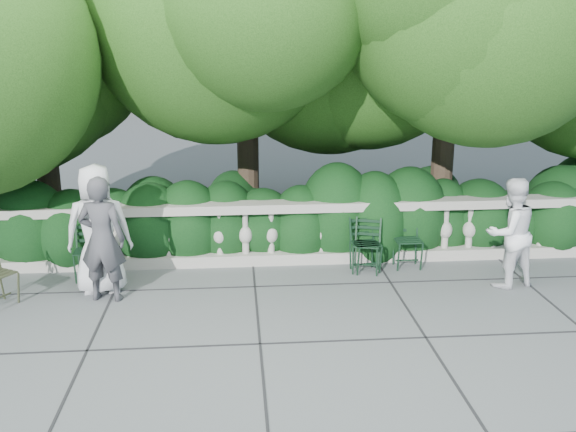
{
  "coord_description": "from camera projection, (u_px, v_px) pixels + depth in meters",
  "views": [
    {
      "loc": [
        -0.75,
        -7.87,
        3.5
      ],
      "look_at": [
        0.0,
        1.0,
        1.0
      ],
      "focal_mm": 40.0,
      "sensor_mm": 36.0,
      "label": 1
    }
  ],
  "objects": [
    {
      "name": "chair_weathered",
      "position": [
        8.0,
        308.0,
        8.57
      ],
      "size": [
        0.64,
        0.63,
        0.84
      ],
      "primitive_type": null,
      "rotation": [
        0.0,
        0.0,
        1.0
      ],
      "color": "black",
      "rests_on": "ground"
    },
    {
      "name": "ground",
      "position": [
        294.0,
        308.0,
        8.56
      ],
      "size": [
        90.0,
        90.0,
        0.0
      ],
      "primitive_type": "plane",
      "color": "#55595D",
      "rests_on": "ground"
    },
    {
      "name": "balustrade",
      "position": [
        284.0,
        234.0,
        10.15
      ],
      "size": [
        12.0,
        0.44,
        1.0
      ],
      "color": "#9E998E",
      "rests_on": "ground"
    },
    {
      "name": "person_woman_grey",
      "position": [
        102.0,
        239.0,
        8.62
      ],
      "size": [
        0.7,
        0.52,
        1.74
      ],
      "primitive_type": "imported",
      "rotation": [
        0.0,
        0.0,
        2.97
      ],
      "color": "#424247",
      "rests_on": "ground"
    },
    {
      "name": "person_casual_man",
      "position": [
        510.0,
        233.0,
        9.13
      ],
      "size": [
        0.91,
        0.79,
        1.6
      ],
      "primitive_type": "imported",
      "rotation": [
        0.0,
        0.0,
        3.41
      ],
      "color": "white",
      "rests_on": "ground"
    },
    {
      "name": "chair_c",
      "position": [
        368.0,
        274.0,
        9.77
      ],
      "size": [
        0.52,
        0.55,
        0.84
      ],
      "primitive_type": null,
      "rotation": [
        0.0,
        0.0,
        0.18
      ],
      "color": "black",
      "rests_on": "ground"
    },
    {
      "name": "chair_e",
      "position": [
        409.0,
        271.0,
        9.93
      ],
      "size": [
        0.44,
        0.48,
        0.84
      ],
      "primitive_type": null,
      "rotation": [
        0.0,
        0.0,
        -0.01
      ],
      "color": "black",
      "rests_on": "ground"
    },
    {
      "name": "person_businessman",
      "position": [
        98.0,
        229.0,
        8.88
      ],
      "size": [
        0.95,
        0.67,
        1.84
      ],
      "primitive_type": "imported",
      "rotation": [
        0.0,
        0.0,
        3.24
      ],
      "color": "white",
      "rests_on": "ground"
    },
    {
      "name": "shrub_hedge",
      "position": [
        279.0,
        240.0,
        11.43
      ],
      "size": [
        15.0,
        2.6,
        1.7
      ],
      "primitive_type": null,
      "color": "black",
      "rests_on": "ground"
    },
    {
      "name": "chair_b",
      "position": [
        89.0,
        283.0,
        9.42
      ],
      "size": [
        0.47,
        0.51,
        0.84
      ],
      "primitive_type": null,
      "rotation": [
        0.0,
        0.0,
        0.06
      ],
      "color": "black",
      "rests_on": "ground"
    },
    {
      "name": "tree_canopy",
      "position": [
        318.0,
        7.0,
        10.6
      ],
      "size": [
        15.04,
        6.52,
        6.78
      ],
      "color": "#3F3023",
      "rests_on": "ground"
    },
    {
      "name": "chair_d",
      "position": [
        365.0,
        275.0,
        9.73
      ],
      "size": [
        0.57,
        0.59,
        0.84
      ],
      "primitive_type": null,
      "rotation": [
        0.0,
        0.0,
        -0.31
      ],
      "color": "black",
      "rests_on": "ground"
    }
  ]
}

